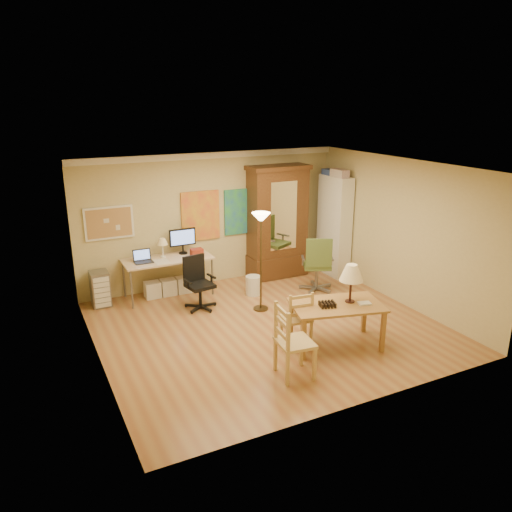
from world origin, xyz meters
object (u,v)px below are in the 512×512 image
computer_desk (169,272)px  bookshelf (334,226)px  office_chair_black (199,295)px  dining_table (342,295)px  office_chair_green (317,276)px  armoire (277,229)px

computer_desk → bookshelf: bookshelf is taller
office_chair_black → computer_desk: bearing=108.6°
dining_table → office_chair_green: (0.92, 2.09, -0.52)m
dining_table → office_chair_green: size_ratio=1.36×
computer_desk → bookshelf: 3.66m
dining_table → armoire: size_ratio=0.65×
office_chair_black → office_chair_green: bearing=-5.4°
dining_table → computer_desk: (-1.78, 3.19, -0.36)m
bookshelf → office_chair_black: bearing=-171.1°
computer_desk → office_chair_green: size_ratio=1.48×
computer_desk → office_chair_green: computer_desk is taller
office_chair_green → dining_table: bearing=-113.8°
computer_desk → dining_table: bearing=-60.8°
dining_table → office_chair_green: bearing=66.2°
office_chair_green → armoire: bearing=103.0°
office_chair_green → computer_desk: bearing=157.9°
dining_table → office_chair_black: size_ratio=1.58×
office_chair_green → bookshelf: (0.89, 0.74, 0.77)m
computer_desk → armoire: (2.43, 0.08, 0.57)m
computer_desk → office_chair_green: bearing=-22.1°
dining_table → office_chair_black: bearing=122.7°
office_chair_black → armoire: armoire is taller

